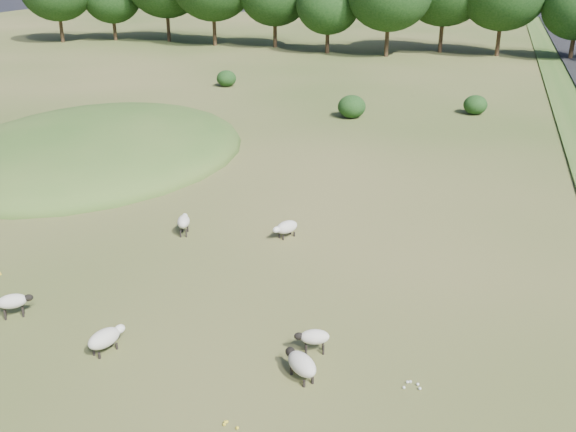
{
  "coord_description": "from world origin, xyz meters",
  "views": [
    {
      "loc": [
        8.98,
        -18.33,
        10.7
      ],
      "look_at": [
        2.0,
        4.0,
        1.0
      ],
      "focal_mm": 40.0,
      "sensor_mm": 36.0,
      "label": 1
    }
  ],
  "objects_px": {
    "sheep_2": "(13,301)",
    "sheep_4": "(314,337)",
    "sheep_1": "(301,363)",
    "sheep_5": "(184,221)",
    "sheep_3": "(105,338)",
    "sheep_0": "(286,227)"
  },
  "relations": [
    {
      "from": "sheep_2",
      "to": "sheep_3",
      "type": "height_order",
      "value": "sheep_2"
    },
    {
      "from": "sheep_0",
      "to": "sheep_3",
      "type": "height_order",
      "value": "sheep_3"
    },
    {
      "from": "sheep_4",
      "to": "sheep_5",
      "type": "xyz_separation_m",
      "value": [
        -7.22,
        6.48,
        0.04
      ]
    },
    {
      "from": "sheep_1",
      "to": "sheep_5",
      "type": "bearing_deg",
      "value": -5.79
    },
    {
      "from": "sheep_2",
      "to": "sheep_4",
      "type": "bearing_deg",
      "value": -31.81
    },
    {
      "from": "sheep_0",
      "to": "sheep_2",
      "type": "distance_m",
      "value": 10.47
    },
    {
      "from": "sheep_4",
      "to": "sheep_5",
      "type": "height_order",
      "value": "sheep_5"
    },
    {
      "from": "sheep_3",
      "to": "sheep_2",
      "type": "bearing_deg",
      "value": 98.76
    },
    {
      "from": "sheep_3",
      "to": "sheep_4",
      "type": "bearing_deg",
      "value": -52.1
    },
    {
      "from": "sheep_5",
      "to": "sheep_0",
      "type": "bearing_deg",
      "value": -96.44
    },
    {
      "from": "sheep_2",
      "to": "sheep_0",
      "type": "bearing_deg",
      "value": 15.4
    },
    {
      "from": "sheep_0",
      "to": "sheep_3",
      "type": "bearing_deg",
      "value": 17.68
    },
    {
      "from": "sheep_4",
      "to": "sheep_3",
      "type": "bearing_deg",
      "value": -1.87
    },
    {
      "from": "sheep_2",
      "to": "sheep_4",
      "type": "distance_m",
      "value": 9.54
    },
    {
      "from": "sheep_1",
      "to": "sheep_4",
      "type": "height_order",
      "value": "sheep_1"
    },
    {
      "from": "sheep_2",
      "to": "sheep_3",
      "type": "xyz_separation_m",
      "value": [
        3.79,
        -0.82,
        -0.09
      ]
    },
    {
      "from": "sheep_1",
      "to": "sheep_3",
      "type": "xyz_separation_m",
      "value": [
        -5.71,
        -0.47,
        -0.02
      ]
    },
    {
      "from": "sheep_2",
      "to": "sheep_4",
      "type": "relative_size",
      "value": 1.0
    },
    {
      "from": "sheep_1",
      "to": "sheep_2",
      "type": "bearing_deg",
      "value": 39.1
    },
    {
      "from": "sheep_1",
      "to": "sheep_5",
      "type": "xyz_separation_m",
      "value": [
        -7.22,
        7.74,
        0.08
      ]
    },
    {
      "from": "sheep_3",
      "to": "sheep_5",
      "type": "relative_size",
      "value": 1.13
    },
    {
      "from": "sheep_4",
      "to": "sheep_5",
      "type": "distance_m",
      "value": 9.7
    }
  ]
}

